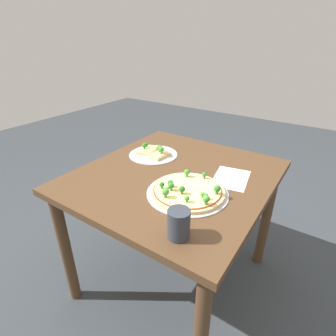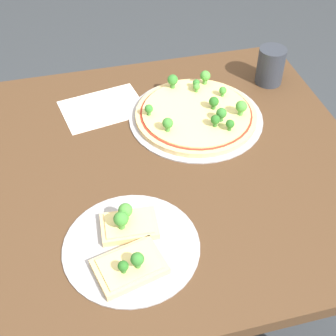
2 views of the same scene
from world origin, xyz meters
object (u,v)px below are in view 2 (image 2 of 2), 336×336
Objects in this scene: dining_table at (164,191)px; pizza_tray_whole at (197,114)px; drinking_cup at (271,66)px; pizza_tray_slice at (130,245)px.

dining_table is 2.71× the size of pizza_tray_whole.
pizza_tray_whole is 0.29m from drinking_cup.
dining_table is 9.06× the size of drinking_cup.
dining_table is at bearing -145.66° from drinking_cup.
pizza_tray_whole reaches higher than dining_table.
dining_table is 0.30m from pizza_tray_slice.
pizza_tray_slice is at bearing -123.80° from pizza_tray_whole.
pizza_tray_slice is 2.62× the size of drinking_cup.
pizza_tray_whole is at bearing 56.20° from pizza_tray_slice.
pizza_tray_whole is (0.13, 0.15, 0.12)m from dining_table.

